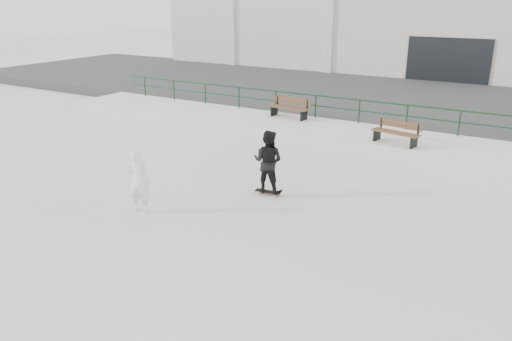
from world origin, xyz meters
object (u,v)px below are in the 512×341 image
Objects in this scene: bench_right at (396,133)px; skateboard at (268,192)px; standing_skater at (268,161)px; seated_skater at (139,181)px; bench_left at (290,108)px.

bench_right reaches higher than skateboard.
seated_skater is (-2.40, -2.87, -0.14)m from standing_skater.
bench_left is 1.04× the size of bench_right.
standing_skater is at bearing -62.19° from bench_left.
bench_right is 1.03× the size of seated_skater.
skateboard is at bearing -145.71° from seated_skater.
skateboard is at bearing -62.19° from bench_left.
bench_right is 9.66m from seated_skater.
bench_right is at bearing -117.20° from standing_skater.
standing_skater is (3.01, -7.31, 0.11)m from bench_left.
bench_right is 0.98× the size of standing_skater.
standing_skater reaches higher than skateboard.
skateboard is 0.45× the size of seated_skater.
standing_skater is (-2.21, -5.62, 0.13)m from bench_right.
standing_skater is 3.74m from seated_skater.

